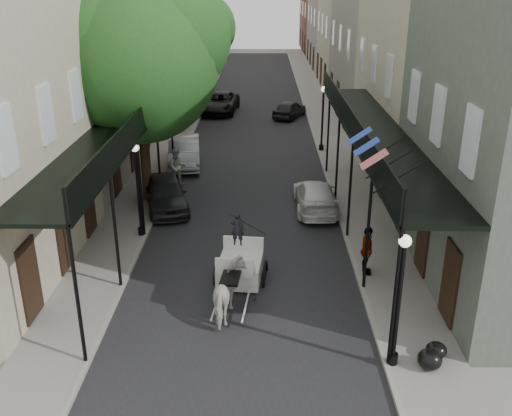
{
  "coord_description": "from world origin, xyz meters",
  "views": [
    {
      "loc": [
        0.67,
        -14.41,
        9.54
      ],
      "look_at": [
        0.43,
        5.18,
        1.6
      ],
      "focal_mm": 40.0,
      "sensor_mm": 36.0,
      "label": 1
    }
  ],
  "objects_px": {
    "car_right_far": "(290,109)",
    "horse": "(230,292)",
    "lamppost_left": "(138,188)",
    "car_left_near": "(166,193)",
    "tree_near": "(148,55)",
    "lamppost_right_near": "(399,300)",
    "lamppost_right_far": "(323,118)",
    "car_left_far": "(220,103)",
    "tree_far": "(188,38)",
    "pedestrian_sidewalk_left": "(164,119)",
    "car_right_near": "(315,196)",
    "carriage": "(242,247)",
    "pedestrian_walking": "(178,167)",
    "pedestrian_sidewalk_right": "(367,251)",
    "car_left_mid": "(184,152)"
  },
  "relations": [
    {
      "from": "car_right_far",
      "to": "horse",
      "type": "bearing_deg",
      "value": 107.46
    },
    {
      "from": "car_left_far",
      "to": "car_right_far",
      "type": "height_order",
      "value": "car_left_far"
    },
    {
      "from": "pedestrian_sidewalk_left",
      "to": "car_left_far",
      "type": "xyz_separation_m",
      "value": [
        3.2,
        6.33,
        -0.26
      ]
    },
    {
      "from": "lamppost_right_far",
      "to": "car_right_near",
      "type": "distance_m",
      "value": 9.18
    },
    {
      "from": "horse",
      "to": "car_right_far",
      "type": "bearing_deg",
      "value": -90.69
    },
    {
      "from": "lamppost_right_far",
      "to": "car_right_far",
      "type": "bearing_deg",
      "value": 99.7
    },
    {
      "from": "pedestrian_sidewalk_right",
      "to": "car_left_far",
      "type": "distance_m",
      "value": 26.42
    },
    {
      "from": "car_left_far",
      "to": "lamppost_right_far",
      "type": "bearing_deg",
      "value": -52.13
    },
    {
      "from": "tree_far",
      "to": "carriage",
      "type": "bearing_deg",
      "value": -78.79
    },
    {
      "from": "car_left_mid",
      "to": "lamppost_left",
      "type": "bearing_deg",
      "value": -99.96
    },
    {
      "from": "pedestrian_sidewalk_right",
      "to": "lamppost_right_far",
      "type": "bearing_deg",
      "value": 5.62
    },
    {
      "from": "lamppost_right_far",
      "to": "horse",
      "type": "distance_m",
      "value": 18.21
    },
    {
      "from": "tree_near",
      "to": "horse",
      "type": "height_order",
      "value": "tree_near"
    },
    {
      "from": "lamppost_right_far",
      "to": "car_left_mid",
      "type": "relative_size",
      "value": 0.8
    },
    {
      "from": "car_left_mid",
      "to": "car_left_far",
      "type": "distance_m",
      "value": 13.15
    },
    {
      "from": "carriage",
      "to": "car_left_far",
      "type": "bearing_deg",
      "value": 101.29
    },
    {
      "from": "carriage",
      "to": "car_left_mid",
      "type": "xyz_separation_m",
      "value": [
        -3.56,
        12.39,
        -0.31
      ]
    },
    {
      "from": "car_left_mid",
      "to": "car_right_far",
      "type": "bearing_deg",
      "value": 54.66
    },
    {
      "from": "lamppost_right_near",
      "to": "car_right_far",
      "type": "distance_m",
      "value": 28.85
    },
    {
      "from": "lamppost_left",
      "to": "car_left_near",
      "type": "distance_m",
      "value": 3.32
    },
    {
      "from": "lamppost_right_near",
      "to": "carriage",
      "type": "xyz_separation_m",
      "value": [
        -4.14,
        4.94,
        -0.97
      ]
    },
    {
      "from": "car_left_near",
      "to": "car_right_near",
      "type": "relative_size",
      "value": 0.97
    },
    {
      "from": "car_right_far",
      "to": "car_left_far",
      "type": "bearing_deg",
      "value": 5.93
    },
    {
      "from": "horse",
      "to": "car_left_near",
      "type": "relative_size",
      "value": 0.46
    },
    {
      "from": "pedestrian_sidewalk_left",
      "to": "car_left_near",
      "type": "relative_size",
      "value": 0.41
    },
    {
      "from": "horse",
      "to": "car_right_near",
      "type": "distance_m",
      "value": 9.23
    },
    {
      "from": "car_left_far",
      "to": "car_right_far",
      "type": "bearing_deg",
      "value": -12.58
    },
    {
      "from": "lamppost_right_far",
      "to": "car_left_mid",
      "type": "xyz_separation_m",
      "value": [
        -7.7,
        -2.67,
        -1.28
      ]
    },
    {
      "from": "tree_near",
      "to": "car_left_far",
      "type": "distance_m",
      "value": 19.21
    },
    {
      "from": "pedestrian_walking",
      "to": "pedestrian_sidewalk_right",
      "type": "height_order",
      "value": "pedestrian_walking"
    },
    {
      "from": "car_right_near",
      "to": "pedestrian_walking",
      "type": "bearing_deg",
      "value": -25.95
    },
    {
      "from": "horse",
      "to": "lamppost_right_far",
      "type": "bearing_deg",
      "value": -98.42
    },
    {
      "from": "lamppost_right_far",
      "to": "car_left_far",
      "type": "distance_m",
      "value": 12.47
    },
    {
      "from": "lamppost_right_near",
      "to": "horse",
      "type": "height_order",
      "value": "lamppost_right_near"
    },
    {
      "from": "pedestrian_sidewalk_right",
      "to": "car_right_far",
      "type": "bearing_deg",
      "value": 9.07
    },
    {
      "from": "lamppost_right_near",
      "to": "pedestrian_sidewalk_right",
      "type": "distance_m",
      "value": 5.03
    },
    {
      "from": "tree_far",
      "to": "car_left_mid",
      "type": "height_order",
      "value": "tree_far"
    },
    {
      "from": "pedestrian_sidewalk_left",
      "to": "car_right_near",
      "type": "height_order",
      "value": "pedestrian_sidewalk_left"
    },
    {
      "from": "tree_far",
      "to": "lamppost_right_near",
      "type": "bearing_deg",
      "value": -72.32
    },
    {
      "from": "tree_far",
      "to": "lamppost_right_far",
      "type": "distance_m",
      "value": 11.05
    },
    {
      "from": "lamppost_right_far",
      "to": "pedestrian_walking",
      "type": "bearing_deg",
      "value": -142.16
    },
    {
      "from": "lamppost_right_near",
      "to": "lamppost_right_far",
      "type": "relative_size",
      "value": 1.0
    },
    {
      "from": "car_left_mid",
      "to": "car_right_far",
      "type": "distance_m",
      "value": 13.02
    },
    {
      "from": "pedestrian_walking",
      "to": "car_left_near",
      "type": "distance_m",
      "value": 3.1
    },
    {
      "from": "lamppost_right_near",
      "to": "tree_near",
      "type": "bearing_deg",
      "value": 124.27
    },
    {
      "from": "tree_near",
      "to": "tree_far",
      "type": "relative_size",
      "value": 1.12
    },
    {
      "from": "tree_near",
      "to": "lamppost_right_near",
      "type": "xyz_separation_m",
      "value": [
        8.3,
        -12.18,
        -4.44
      ]
    },
    {
      "from": "carriage",
      "to": "car_left_mid",
      "type": "height_order",
      "value": "carriage"
    },
    {
      "from": "lamppost_left",
      "to": "car_left_near",
      "type": "xyz_separation_m",
      "value": [
        0.5,
        3.0,
        -1.33
      ]
    },
    {
      "from": "pedestrian_sidewalk_left",
      "to": "lamppost_right_far",
      "type": "bearing_deg",
      "value": 142.26
    }
  ]
}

